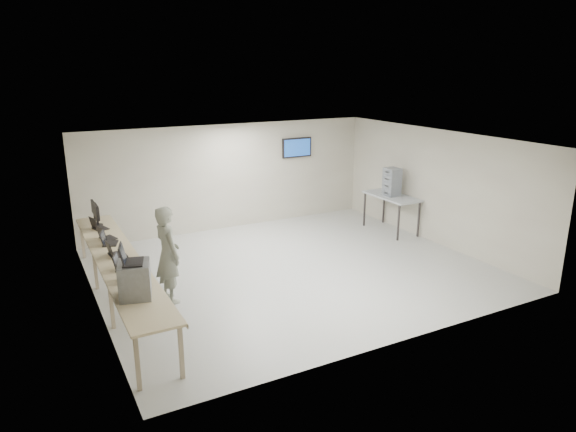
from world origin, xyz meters
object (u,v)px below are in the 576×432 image
soldier (168,254)px  equipment_box (135,280)px  workbench (119,262)px  side_table (392,198)px

soldier → equipment_box: bearing=139.7°
workbench → side_table: side_table is taller
side_table → equipment_box: bearing=-157.8°
soldier → side_table: soldier is taller
workbench → equipment_box: (-0.06, -1.80, 0.34)m
equipment_box → side_table: (7.25, 2.96, -0.26)m
workbench → equipment_box: 1.83m
equipment_box → side_table: bearing=36.5°
equipment_box → side_table: equipment_box is taller
equipment_box → side_table: 7.83m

